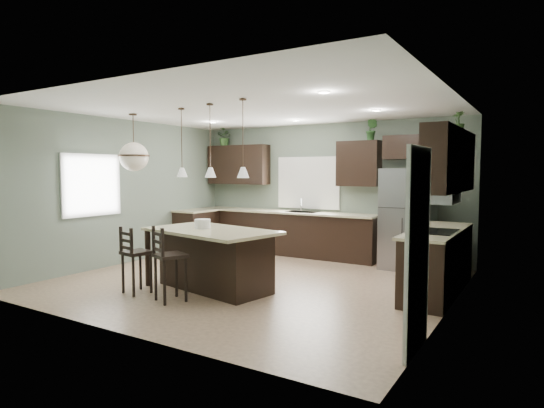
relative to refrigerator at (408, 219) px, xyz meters
The scene contains 32 objects.
ground 3.09m from the refrigerator, 129.34° to the right, with size 6.00×6.00×0.00m, color #9E8466.
pantry_door 3.99m from the refrigerator, 73.92° to the right, with size 0.04×0.82×2.04m, color white.
window_back 2.40m from the refrigerator, 168.72° to the left, with size 1.35×0.02×1.00m, color white.
window_left 5.78m from the refrigerator, 147.60° to the right, with size 0.02×1.10×1.00m, color white.
left_return_cabs 4.63m from the refrigerator, behind, with size 0.60×0.90×0.90m, color black.
left_return_countertop 4.59m from the refrigerator, behind, with size 0.66×0.96×0.04m, color beige.
back_lower_cabs 2.77m from the refrigerator, behind, with size 4.20×0.60×0.90m, color black.
back_countertop 2.72m from the refrigerator, behind, with size 4.20×0.66×0.04m, color beige.
sink_inset 2.28m from the refrigerator, behind, with size 0.70×0.45×0.01m, color gray.
faucet 2.28m from the refrigerator, behind, with size 0.02×0.02×0.28m, color silver.
back_upper_left 4.16m from the refrigerator, behind, with size 1.55×0.34×0.90m, color black.
back_upper_right 1.51m from the refrigerator, 164.44° to the left, with size 0.85×0.34×0.90m, color black.
fridge_header 1.36m from the refrigerator, 93.92° to the left, with size 1.05×0.34×0.45m, color black.
right_lower_cabs 1.70m from the refrigerator, 59.48° to the right, with size 0.60×2.35×0.90m, color black.
right_countertop 1.62m from the refrigerator, 60.08° to the right, with size 0.66×2.35×0.04m, color beige.
cooktop 1.87m from the refrigerator, 64.30° to the right, with size 0.58×0.75×0.02m, color black.
wall_oven_front 1.82m from the refrigerator, 72.68° to the right, with size 0.01×0.72×0.60m, color gray.
right_upper_cabs 1.99m from the refrigerator, 55.71° to the right, with size 0.34×2.35×0.90m, color black.
microwave 2.01m from the refrigerator, 61.60° to the right, with size 0.40×0.75×0.40m, color gray.
refrigerator is the anchor object (origin of this frame).
kitchen_island 3.75m from the refrigerator, 124.87° to the right, with size 2.01×1.14×0.92m, color black.
serving_dish 3.81m from the refrigerator, 127.63° to the right, with size 0.24×0.24×0.14m, color silver.
bar_stool_left 4.81m from the refrigerator, 127.94° to the right, with size 0.37×0.37×0.99m, color black.
bar_stool_center 4.44m from the refrigerator, 120.20° to the right, with size 0.39×0.39×1.05m, color black.
pendant_left 4.27m from the refrigerator, 133.95° to the right, with size 0.17×0.17×1.10m, color white, non-canonical shape.
pendant_center 3.95m from the refrigerator, 124.87° to the right, with size 0.17×0.17×1.10m, color white, non-canonical shape.
pendant_right 3.74m from the refrigerator, 114.33° to the right, with size 0.17×0.17×1.10m, color silver, non-canonical shape.
chandelier 5.11m from the refrigerator, 145.03° to the right, with size 0.54×0.54×1.00m, color beige, non-canonical shape.
plant_back_left 4.70m from the refrigerator, behind, with size 0.37×0.32×0.41m, color #2E5224.
plant_back_right 1.89m from the refrigerator, 161.59° to the left, with size 0.23×0.18×0.42m, color #2A5625.
plant_right_wall 2.01m from the refrigerator, 36.54° to the right, with size 0.19×0.19×0.34m, color #305023.
room_shell 3.05m from the refrigerator, 129.34° to the right, with size 6.00×6.00×6.00m.
Camera 1 is at (4.06, -6.08, 1.80)m, focal length 30.00 mm.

